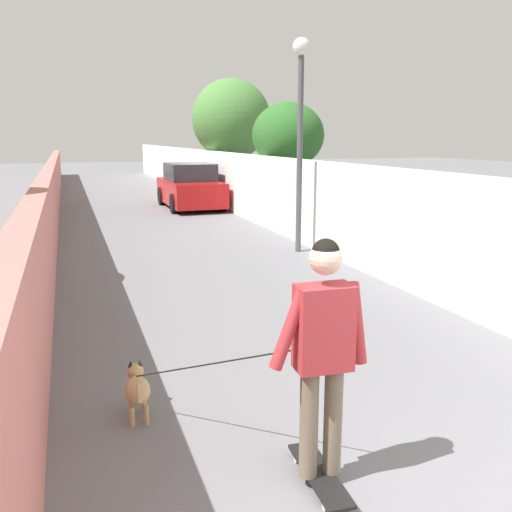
{
  "coord_description": "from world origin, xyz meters",
  "views": [
    {
      "loc": [
        -1.78,
        2.37,
        2.42
      ],
      "look_at": [
        4.3,
        0.24,
        1.0
      ],
      "focal_mm": 37.91,
      "sensor_mm": 36.0,
      "label": 1
    }
  ],
  "objects_px": {
    "car_near": "(190,187)",
    "person_skateboarder": "(323,341)",
    "tree_right_far": "(231,119)",
    "lamp_post": "(300,109)",
    "tree_right_near": "(288,136)",
    "dog": "(138,388)",
    "skateboard": "(319,475)"
  },
  "relations": [
    {
      "from": "person_skateboarder",
      "to": "dog",
      "type": "distance_m",
      "value": 1.93
    },
    {
      "from": "tree_right_far",
      "to": "lamp_post",
      "type": "height_order",
      "value": "tree_right_far"
    },
    {
      "from": "tree_right_near",
      "to": "dog",
      "type": "relative_size",
      "value": 2.04
    },
    {
      "from": "tree_right_far",
      "to": "person_skateboarder",
      "type": "relative_size",
      "value": 2.73
    },
    {
      "from": "lamp_post",
      "to": "person_skateboarder",
      "type": "xyz_separation_m",
      "value": [
        -7.43,
        3.08,
        -1.91
      ]
    },
    {
      "from": "tree_right_near",
      "to": "person_skateboarder",
      "type": "bearing_deg",
      "value": 158.61
    },
    {
      "from": "person_skateboarder",
      "to": "car_near",
      "type": "xyz_separation_m",
      "value": [
        15.41,
        -2.48,
        -0.36
      ]
    },
    {
      "from": "tree_right_near",
      "to": "skateboard",
      "type": "distance_m",
      "value": 12.79
    },
    {
      "from": "person_skateboarder",
      "to": "car_near",
      "type": "height_order",
      "value": "person_skateboarder"
    },
    {
      "from": "tree_right_near",
      "to": "lamp_post",
      "type": "height_order",
      "value": "lamp_post"
    },
    {
      "from": "tree_right_far",
      "to": "dog",
      "type": "xyz_separation_m",
      "value": [
        -16.33,
        5.77,
        -2.82
      ]
    },
    {
      "from": "car_near",
      "to": "person_skateboarder",
      "type": "bearing_deg",
      "value": 170.87
    },
    {
      "from": "lamp_post",
      "to": "car_near",
      "type": "height_order",
      "value": "lamp_post"
    },
    {
      "from": "skateboard",
      "to": "person_skateboarder",
      "type": "bearing_deg",
      "value": -170.54
    },
    {
      "from": "tree_right_near",
      "to": "tree_right_far",
      "type": "bearing_deg",
      "value": -0.87
    },
    {
      "from": "skateboard",
      "to": "dog",
      "type": "height_order",
      "value": "dog"
    },
    {
      "from": "dog",
      "to": "tree_right_far",
      "type": "bearing_deg",
      "value": -19.46
    },
    {
      "from": "skateboard",
      "to": "dog",
      "type": "relative_size",
      "value": 0.49
    },
    {
      "from": "tree_right_near",
      "to": "tree_right_far",
      "type": "relative_size",
      "value": 0.73
    },
    {
      "from": "tree_right_near",
      "to": "tree_right_far",
      "type": "distance_m",
      "value": 6.04
    },
    {
      "from": "tree_right_far",
      "to": "lamp_post",
      "type": "distance_m",
      "value": 10.4
    },
    {
      "from": "skateboard",
      "to": "tree_right_near",
      "type": "bearing_deg",
      "value": -21.39
    },
    {
      "from": "tree_right_near",
      "to": "person_skateboarder",
      "type": "distance_m",
      "value": 12.64
    },
    {
      "from": "tree_right_far",
      "to": "tree_right_near",
      "type": "bearing_deg",
      "value": 179.13
    },
    {
      "from": "car_near",
      "to": "dog",
      "type": "bearing_deg",
      "value": 165.73
    },
    {
      "from": "dog",
      "to": "car_near",
      "type": "height_order",
      "value": "car_near"
    },
    {
      "from": "skateboard",
      "to": "person_skateboarder",
      "type": "xyz_separation_m",
      "value": [
        -0.0,
        -0.0,
        1.01
      ]
    },
    {
      "from": "tree_right_far",
      "to": "skateboard",
      "type": "distance_m",
      "value": 18.56
    },
    {
      "from": "tree_right_near",
      "to": "dog",
      "type": "xyz_separation_m",
      "value": [
        -10.33,
        5.68,
        -2.18
      ]
    },
    {
      "from": "tree_right_far",
      "to": "person_skateboarder",
      "type": "bearing_deg",
      "value": 165.21
    },
    {
      "from": "tree_right_far",
      "to": "lamp_post",
      "type": "xyz_separation_m",
      "value": [
        -10.28,
        1.6,
        -0.11
      ]
    },
    {
      "from": "tree_right_near",
      "to": "skateboard",
      "type": "relative_size",
      "value": 4.2
    }
  ]
}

